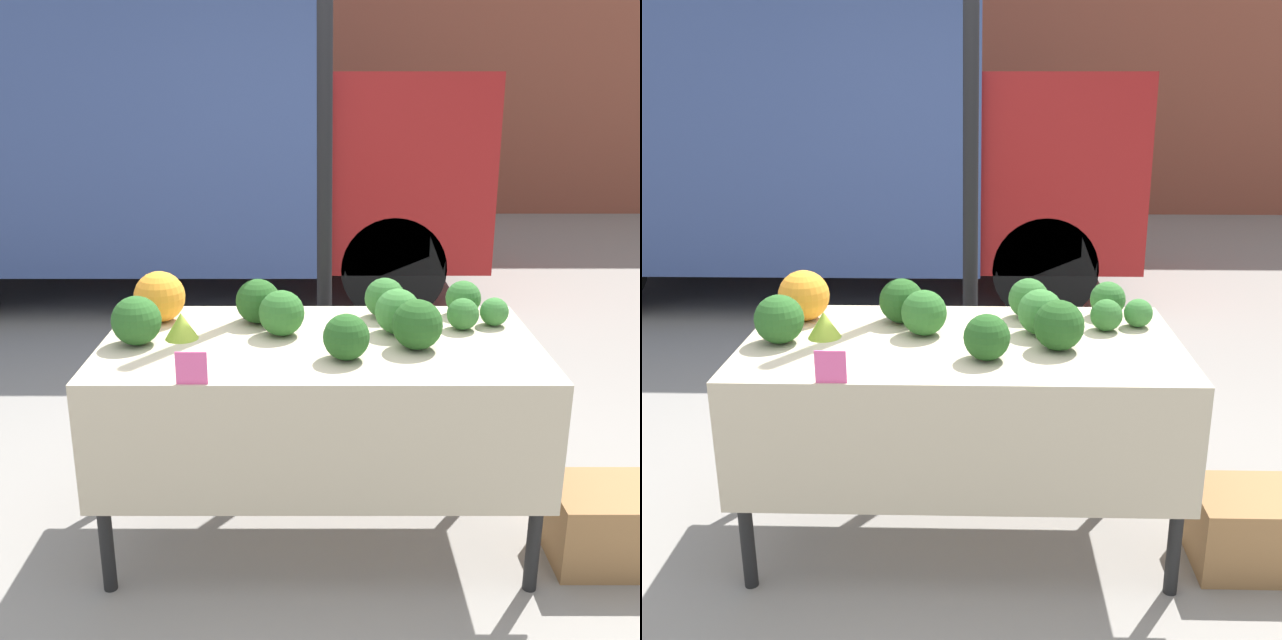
{
  "view_description": "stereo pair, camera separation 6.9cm",
  "coord_description": "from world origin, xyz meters",
  "views": [
    {
      "loc": [
        -0.0,
        -2.67,
        1.78
      ],
      "look_at": [
        0.0,
        0.0,
        0.91
      ],
      "focal_mm": 42.0,
      "sensor_mm": 36.0,
      "label": 1
    },
    {
      "loc": [
        0.07,
        -2.67,
        1.78
      ],
      "look_at": [
        0.0,
        0.0,
        0.91
      ],
      "focal_mm": 42.0,
      "sensor_mm": 36.0,
      "label": 2
    }
  ],
  "objects": [
    {
      "name": "broccoli_head_9",
      "position": [
        -0.15,
        0.06,
        0.92
      ],
      "size": [
        0.18,
        0.18,
        0.18
      ],
      "color": "#2D6628",
      "rests_on": "market_table"
    },
    {
      "name": "orange_cauliflower",
      "position": [
        -0.65,
        0.23,
        0.93
      ],
      "size": [
        0.21,
        0.21,
        0.21
      ],
      "color": "orange",
      "rests_on": "market_table"
    },
    {
      "name": "market_table",
      "position": [
        0.0,
        -0.06,
        0.72
      ],
      "size": [
        1.65,
        0.88,
        0.83
      ],
      "color": "beige",
      "rests_on": "ground_plane"
    },
    {
      "name": "broccoli_head_0",
      "position": [
        0.3,
        0.08,
        0.92
      ],
      "size": [
        0.18,
        0.18,
        0.18
      ],
      "color": "#387533",
      "rests_on": "market_table"
    },
    {
      "name": "romanesco_head",
      "position": [
        -0.53,
        0.02,
        0.88
      ],
      "size": [
        0.13,
        0.13,
        0.1
      ],
      "color": "#93B238",
      "rests_on": "market_table"
    },
    {
      "name": "produce_crate",
      "position": [
        1.1,
        -0.19,
        0.15
      ],
      "size": [
        0.43,
        0.34,
        0.3
      ],
      "color": "#9E7042",
      "rests_on": "ground_plane"
    },
    {
      "name": "price_sign",
      "position": [
        -0.42,
        -0.43,
        0.88
      ],
      "size": [
        0.1,
        0.01,
        0.11
      ],
      "color": "#F45B9E",
      "rests_on": "market_table"
    },
    {
      "name": "tent_pole",
      "position": [
        0.02,
        0.71,
        1.31
      ],
      "size": [
        0.07,
        0.07,
        2.63
      ],
      "color": "black",
      "rests_on": "ground_plane"
    },
    {
      "name": "broccoli_head_3",
      "position": [
        -0.68,
        -0.05,
        0.92
      ],
      "size": [
        0.18,
        0.18,
        0.18
      ],
      "color": "#285B23",
      "rests_on": "market_table"
    },
    {
      "name": "broccoli_head_7",
      "position": [
        0.09,
        -0.2,
        0.91
      ],
      "size": [
        0.17,
        0.17,
        0.17
      ],
      "color": "#23511E",
      "rests_on": "market_table"
    },
    {
      "name": "broccoli_head_6",
      "position": [
        0.56,
        0.13,
        0.89
      ],
      "size": [
        0.13,
        0.13,
        0.13
      ],
      "color": "#336B2D",
      "rests_on": "market_table"
    },
    {
      "name": "broccoli_head_4",
      "position": [
        0.35,
        -0.09,
        0.92
      ],
      "size": [
        0.19,
        0.19,
        0.19
      ],
      "color": "#23511E",
      "rests_on": "market_table"
    },
    {
      "name": "broccoli_head_2",
      "position": [
        0.27,
        0.28,
        0.91
      ],
      "size": [
        0.17,
        0.17,
        0.17
      ],
      "color": "#336B2D",
      "rests_on": "market_table"
    },
    {
      "name": "ground_plane",
      "position": [
        0.0,
        0.0,
        0.0
      ],
      "size": [
        40.0,
        40.0,
        0.0
      ],
      "primitive_type": "plane",
      "color": "gray"
    },
    {
      "name": "broccoli_head_1",
      "position": [
        0.6,
        0.31,
        0.9
      ],
      "size": [
        0.15,
        0.15,
        0.15
      ],
      "color": "#336B2D",
      "rests_on": "market_table"
    },
    {
      "name": "broccoli_head_8",
      "position": [
        0.7,
        0.18,
        0.88
      ],
      "size": [
        0.11,
        0.11,
        0.11
      ],
      "color": "#387533",
      "rests_on": "market_table"
    },
    {
      "name": "parked_truck",
      "position": [
        -1.43,
        3.76,
        1.3
      ],
      "size": [
        5.09,
        2.19,
        2.38
      ],
      "color": "#384C84",
      "rests_on": "ground_plane"
    },
    {
      "name": "broccoli_head_5",
      "position": [
        -0.25,
        0.21,
        0.92
      ],
      "size": [
        0.18,
        0.18,
        0.18
      ],
      "color": "#23511E",
      "rests_on": "market_table"
    }
  ]
}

